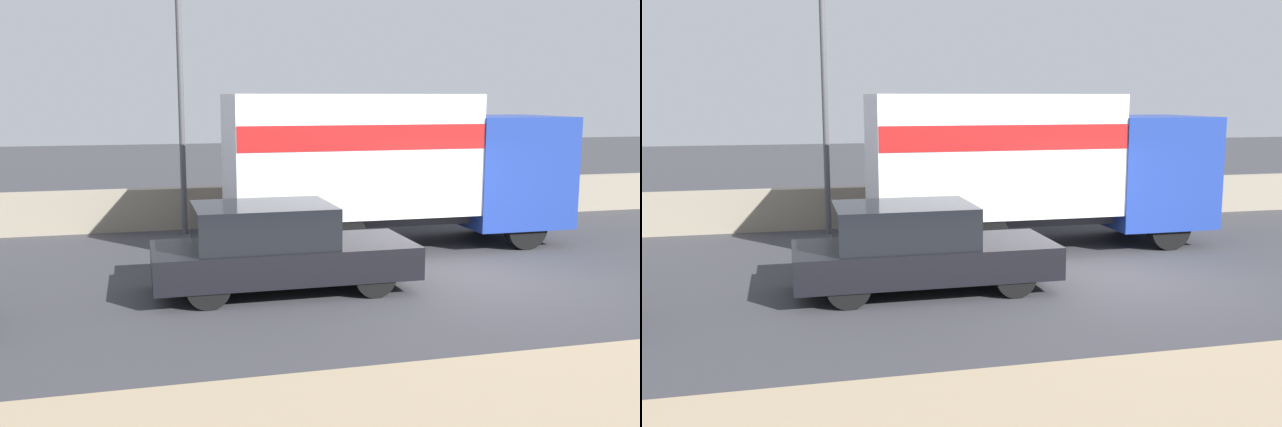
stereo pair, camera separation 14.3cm
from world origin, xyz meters
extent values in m
plane|color=#38383D|center=(0.00, 0.00, 0.00)|extent=(80.00, 80.00, 0.00)
cube|color=gray|center=(0.00, 6.51, 0.52)|extent=(60.00, 0.35, 1.04)
cylinder|color=#4C4C51|center=(-4.95, 5.83, 2.94)|extent=(0.14, 0.14, 5.89)
cube|color=navy|center=(2.13, 3.18, 1.64)|extent=(2.27, 2.47, 2.44)
cube|color=black|center=(3.25, 3.18, 2.13)|extent=(0.06, 2.10, 1.08)
cube|color=#2D2D33|center=(-1.60, 3.18, 0.68)|extent=(5.19, 1.32, 0.25)
cube|color=white|center=(-1.60, 3.18, 2.08)|extent=(5.19, 2.39, 2.54)
cube|color=red|center=(-1.60, 3.18, 2.49)|extent=(5.16, 2.41, 0.51)
cylinder|color=black|center=(2.13, 4.20, 0.47)|extent=(0.93, 0.28, 0.93)
cylinder|color=black|center=(2.13, 2.15, 0.47)|extent=(0.93, 0.28, 0.93)
cylinder|color=black|center=(-3.03, 4.20, 0.47)|extent=(0.93, 0.28, 0.93)
cylinder|color=black|center=(-3.03, 2.15, 0.47)|extent=(0.93, 0.28, 0.93)
cylinder|color=black|center=(-1.99, 4.20, 0.47)|extent=(0.93, 0.28, 0.93)
cylinder|color=black|center=(-1.99, 2.15, 0.47)|extent=(0.93, 0.28, 0.93)
cube|color=black|center=(-3.66, 0.15, 0.54)|extent=(4.42, 1.82, 0.56)
cube|color=black|center=(-4.01, 0.15, 1.16)|extent=(2.30, 1.67, 0.69)
cylinder|color=black|center=(-2.29, 0.94, 0.35)|extent=(0.70, 0.20, 0.70)
cylinder|color=black|center=(-2.29, -0.64, 0.35)|extent=(0.70, 0.20, 0.70)
cylinder|color=black|center=(-5.03, 0.94, 0.35)|extent=(0.70, 0.20, 0.70)
cylinder|color=black|center=(-5.03, -0.64, 0.35)|extent=(0.70, 0.20, 0.70)
camera|label=1|loc=(-6.04, -11.51, 3.29)|focal=40.00mm
camera|label=2|loc=(-5.90, -11.55, 3.29)|focal=40.00mm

